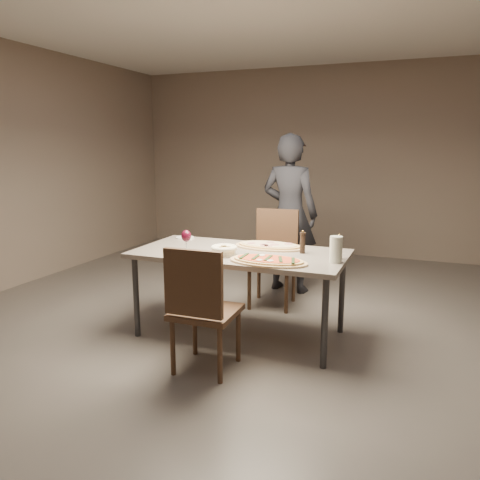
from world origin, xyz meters
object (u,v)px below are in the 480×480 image
at_px(ham_pizza, 269,246).
at_px(zucchini_pizza, 268,261).
at_px(dining_table, 240,258).
at_px(chair_near, 201,304).
at_px(bread_basket, 224,250).
at_px(diner, 290,214).
at_px(pepper_mill_left, 303,242).
at_px(chair_far, 274,252).
at_px(carafe, 336,249).

bearing_deg(ham_pizza, zucchini_pizza, -56.07).
distance_m(dining_table, chair_near, 0.80).
distance_m(bread_basket, diner, 1.59).
height_order(ham_pizza, pepper_mill_left, pepper_mill_left).
height_order(dining_table, diner, diner).
height_order(zucchini_pizza, chair_far, chair_far).
xyz_separation_m(zucchini_pizza, bread_basket, (-0.42, 0.11, 0.03)).
relative_size(pepper_mill_left, chair_near, 0.21).
xyz_separation_m(carafe, chair_far, (-0.81, 1.00, -0.30)).
relative_size(bread_basket, chair_near, 0.23).
distance_m(ham_pizza, bread_basket, 0.49).
height_order(carafe, diner, diner).
bearing_deg(carafe, chair_near, -139.59).
height_order(bread_basket, pepper_mill_left, pepper_mill_left).
bearing_deg(pepper_mill_left, zucchini_pizza, -111.73).
distance_m(dining_table, ham_pizza, 0.31).
distance_m(zucchini_pizza, diner, 1.73).
bearing_deg(zucchini_pizza, chair_near, -103.73).
relative_size(bread_basket, diner, 0.12).
bearing_deg(bread_basket, chair_far, 85.14).
relative_size(carafe, diner, 0.12).
distance_m(dining_table, pepper_mill_left, 0.55).
xyz_separation_m(carafe, diner, (-0.79, 1.49, 0.03)).
bearing_deg(chair_far, pepper_mill_left, 117.40).
bearing_deg(diner, zucchini_pizza, 107.53).
relative_size(dining_table, bread_basket, 8.11).
height_order(zucchini_pizza, bread_basket, bread_basket).
height_order(dining_table, chair_near, chair_near).
distance_m(dining_table, bread_basket, 0.22).
height_order(ham_pizza, carafe, carafe).
height_order(bread_basket, carafe, carafe).
bearing_deg(bread_basket, diner, 86.00).
xyz_separation_m(ham_pizza, chair_far, (-0.16, 0.68, -0.21)).
height_order(carafe, chair_near, carafe).
relative_size(zucchini_pizza, chair_near, 0.66).
bearing_deg(chair_far, carafe, 124.35).
xyz_separation_m(dining_table, zucchini_pizza, (0.35, -0.28, 0.07)).
height_order(chair_far, diner, diner).
height_order(zucchini_pizza, pepper_mill_left, pepper_mill_left).
bearing_deg(carafe, pepper_mill_left, 145.96).
relative_size(ham_pizza, pepper_mill_left, 3.20).
height_order(pepper_mill_left, diner, diner).
bearing_deg(bread_basket, dining_table, 67.62).
xyz_separation_m(dining_table, pepper_mill_left, (0.51, 0.14, 0.15)).
bearing_deg(diner, carafe, 125.17).
distance_m(zucchini_pizza, carafe, 0.53).
height_order(dining_table, zucchini_pizza, zucchini_pizza).
bearing_deg(pepper_mill_left, chair_far, 122.01).
bearing_deg(chair_near, pepper_mill_left, 59.55).
bearing_deg(diner, pepper_mill_left, 117.57).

